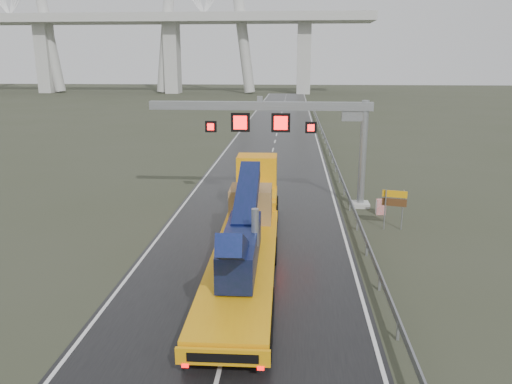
# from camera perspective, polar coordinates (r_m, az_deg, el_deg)

# --- Properties ---
(ground) EXTENTS (400.00, 400.00, 0.00)m
(ground) POSITION_cam_1_polar(r_m,az_deg,el_deg) (18.20, -3.58, -17.37)
(ground) COLOR #333727
(ground) RESTS_ON ground
(road) EXTENTS (11.00, 200.00, 0.02)m
(road) POSITION_cam_1_polar(r_m,az_deg,el_deg) (56.14, 1.94, 4.83)
(road) COLOR black
(road) RESTS_ON ground
(guardrail) EXTENTS (0.20, 140.00, 1.40)m
(guardrail) POSITION_cam_1_polar(r_m,az_deg,el_deg) (46.30, 9.01, 3.39)
(guardrail) COLOR gray
(guardrail) RESTS_ON ground
(sign_gantry) EXTENTS (14.90, 1.20, 7.42)m
(sign_gantry) POSITION_cam_1_polar(r_m,az_deg,el_deg) (33.50, 4.07, 7.75)
(sign_gantry) COLOR #B8B8B3
(sign_gantry) RESTS_ON ground
(heavy_haul_truck) EXTENTS (3.12, 19.44, 4.55)m
(heavy_haul_truck) POSITION_cam_1_polar(r_m,az_deg,el_deg) (26.05, -0.76, -2.93)
(heavy_haul_truck) COLOR #F1A50D
(heavy_haul_truck) RESTS_ON ground
(exit_sign_pair) EXTENTS (1.39, 0.39, 2.42)m
(exit_sign_pair) POSITION_cam_1_polar(r_m,az_deg,el_deg) (30.25, 15.52, -1.09)
(exit_sign_pair) COLOR gray
(exit_sign_pair) RESTS_ON ground
(striped_barrier) EXTENTS (0.62, 0.37, 1.02)m
(striped_barrier) POSITION_cam_1_polar(r_m,az_deg,el_deg) (33.34, 14.08, -1.66)
(striped_barrier) COLOR red
(striped_barrier) RESTS_ON ground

